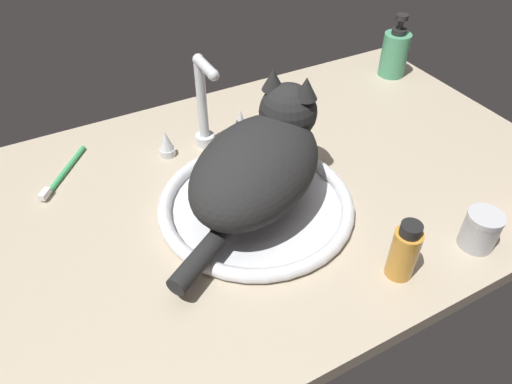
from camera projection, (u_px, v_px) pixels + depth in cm
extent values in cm
cube|color=#B7A88E|center=(268.00, 190.00, 91.35)|extent=(117.32, 73.79, 3.00)
torus|color=white|center=(256.00, 204.00, 84.38)|extent=(35.03, 35.03, 2.42)
cylinder|color=white|center=(256.00, 207.00, 84.98)|extent=(31.40, 31.40, 0.60)
cylinder|color=silver|center=(205.00, 139.00, 99.43)|extent=(4.00, 4.00, 2.24)
cylinder|color=silver|center=(202.00, 99.00, 93.09)|extent=(2.00, 2.00, 16.90)
sphere|color=silver|center=(198.00, 59.00, 87.49)|extent=(2.20, 2.20, 2.20)
cylinder|color=silver|center=(206.00, 67.00, 85.23)|extent=(2.00, 6.86, 2.00)
sphere|color=silver|center=(213.00, 75.00, 82.96)|extent=(2.10, 2.10, 2.10)
cylinder|color=silver|center=(168.00, 152.00, 96.67)|extent=(3.20, 3.20, 1.60)
cone|color=silver|center=(166.00, 140.00, 94.74)|extent=(2.88, 2.88, 4.23)
cylinder|color=silver|center=(241.00, 130.00, 102.62)|extent=(3.20, 3.20, 1.60)
cone|color=silver|center=(240.00, 119.00, 100.68)|extent=(2.88, 2.88, 4.23)
ellipsoid|color=black|center=(256.00, 169.00, 79.08)|extent=(34.67, 31.54, 13.57)
sphere|color=black|center=(288.00, 112.00, 83.58)|extent=(10.43, 10.43, 10.43)
cone|color=black|center=(273.00, 79.00, 81.01)|extent=(3.96, 3.96, 3.91)
cone|color=black|center=(306.00, 88.00, 78.73)|extent=(3.96, 3.96, 3.91)
ellipsoid|color=silver|center=(297.00, 107.00, 86.84)|extent=(5.00, 5.38, 3.34)
ellipsoid|color=silver|center=(283.00, 141.00, 86.21)|extent=(12.44, 13.10, 7.47)
cylinder|color=black|center=(202.00, 257.00, 71.44)|extent=(13.06, 9.97, 3.20)
cylinder|color=gold|center=(403.00, 254.00, 71.31)|extent=(4.29, 4.29, 8.82)
cylinder|color=black|center=(411.00, 230.00, 67.79)|extent=(3.21, 3.21, 1.80)
cylinder|color=#B2B5BA|center=(480.00, 232.00, 76.84)|extent=(5.72, 5.72, 5.74)
cylinder|color=silver|center=(486.00, 217.00, 74.60)|extent=(5.83, 5.83, 1.00)
cylinder|color=#4C9E70|center=(394.00, 55.00, 119.83)|extent=(6.69, 6.69, 10.88)
cylinder|color=black|center=(399.00, 32.00, 115.83)|extent=(3.68, 3.68, 1.20)
cylinder|color=black|center=(401.00, 24.00, 114.64)|extent=(1.34, 1.34, 2.38)
cylinder|color=black|center=(402.00, 17.00, 113.46)|extent=(3.01, 3.01, 1.20)
cylinder|color=#3FB266|center=(67.00, 168.00, 93.08)|extent=(9.61, 11.70, 1.00)
cube|color=white|center=(45.00, 194.00, 86.51)|extent=(2.56, 2.78, 1.20)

